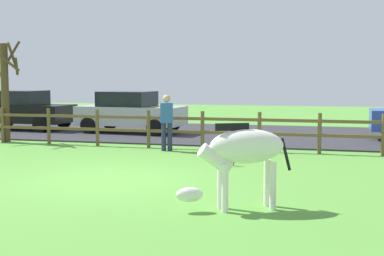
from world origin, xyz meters
name	(u,v)px	position (x,y,z in m)	size (l,w,h in m)	color
ground_plane	(108,179)	(0.00, 0.00, 0.00)	(60.00, 60.00, 0.00)	#549338
parking_asphalt	(207,133)	(0.00, 9.30, 0.03)	(28.00, 7.40, 0.05)	#2D2D33
paddock_fence	(175,127)	(-0.01, 5.00, 0.65)	(22.10, 0.11, 1.15)	brown
bare_tree	(5,87)	(-5.92, 5.20, 1.81)	(1.34, 1.32, 3.37)	#513A23
zebra	(242,153)	(3.12, -1.81, 0.93)	(1.79, 1.10, 1.41)	white
crow_on_grass	(234,161)	(2.26, 2.33, 0.13)	(0.21, 0.10, 0.20)	black
parked_car_silver	(130,112)	(-2.85, 8.60, 0.84)	(4.13, 2.15, 1.56)	#B7BABF
parked_car_black	(22,110)	(-7.51, 8.66, 0.84)	(4.07, 2.02, 1.56)	black
visitor_near_fence	(167,120)	(-0.10, 4.45, 0.91)	(0.41, 0.31, 1.64)	#232847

